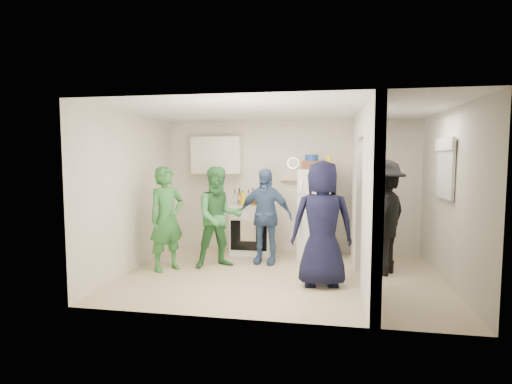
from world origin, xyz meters
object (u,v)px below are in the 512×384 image
wicker_basket (311,165)px  person_green_center (219,217)px  fridge (316,213)px  person_nook (383,217)px  blue_bowl (311,158)px  yellow_cup_stack_top (329,162)px  person_denim (265,216)px  person_navy (322,224)px  person_green_left (167,219)px  stove (252,229)px

wicker_basket → person_green_center: 1.98m
fridge → person_green_center: person_green_center is taller
wicker_basket → person_nook: bearing=-40.8°
blue_bowl → yellow_cup_stack_top: bearing=-25.1°
person_denim → fridge: bearing=42.2°
person_green_center → person_nook: bearing=-27.3°
person_green_center → yellow_cup_stack_top: bearing=-1.9°
wicker_basket → person_denim: bearing=-138.4°
fridge → person_nook: bearing=-41.9°
yellow_cup_stack_top → person_denim: yellow_cup_stack_top is taller
blue_bowl → yellow_cup_stack_top: blue_bowl is taller
wicker_basket → person_navy: 1.92m
person_nook → fridge: bearing=-101.9°
person_green_left → person_denim: 1.63m
yellow_cup_stack_top → person_navy: size_ratio=0.14×
person_green_left → fridge: bearing=-24.7°
fridge → wicker_basket: wicker_basket is taller
stove → wicker_basket: wicker_basket is taller
fridge → person_denim: bearing=-144.0°
person_green_center → person_navy: person_navy is taller
stove → person_denim: person_denim is taller
fridge → blue_bowl: (-0.10, 0.05, 1.00)m
person_green_left → person_denim: (1.48, 0.69, -0.02)m
fridge → person_green_left: bearing=-150.7°
fridge → person_denim: size_ratio=0.98×
person_green_left → person_navy: 2.49m
fridge → person_green_center: bearing=-147.8°
yellow_cup_stack_top → person_denim: bearing=-154.1°
person_nook → person_green_left: bearing=-53.6°
person_navy → fridge: bearing=-92.4°
wicker_basket → person_green_center: size_ratio=0.21×
fridge → yellow_cup_stack_top: 0.95m
fridge → person_navy: 1.70m
yellow_cup_stack_top → person_green_center: (-1.78, -0.88, -0.89)m
yellow_cup_stack_top → person_green_left: bearing=-154.6°
person_green_left → person_green_center: size_ratio=1.00×
wicker_basket → person_denim: size_ratio=0.22×
stove → yellow_cup_stack_top: bearing=-5.2°
person_green_left → blue_bowl: bearing=-22.7°
stove → person_green_left: 1.80m
yellow_cup_stack_top → person_nook: (0.82, -0.84, -0.83)m
fridge → blue_bowl: 1.01m
wicker_basket → person_nook: size_ratio=0.20×
wicker_basket → person_navy: person_navy is taller
blue_bowl → fridge: bearing=-26.6°
person_denim → person_navy: 1.45m
person_navy → person_green_center: bearing=-29.3°
stove → person_nook: size_ratio=0.52×
fridge → person_green_center: (-1.56, -0.98, 0.03)m
wicker_basket → blue_bowl: blue_bowl is taller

